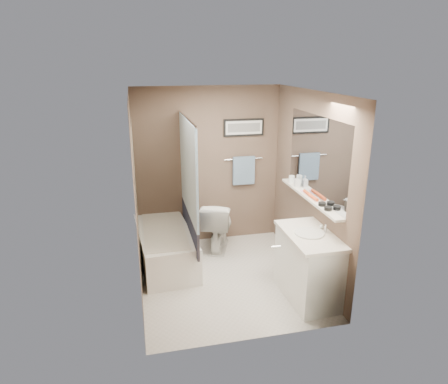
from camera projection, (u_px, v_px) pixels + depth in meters
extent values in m
plane|color=beige|center=(227.00, 278.00, 5.29)|extent=(2.50, 2.50, 0.00)
cube|color=white|center=(227.00, 94.00, 4.54)|extent=(2.20, 2.50, 0.04)
cube|color=brown|center=(208.00, 167.00, 6.05)|extent=(2.20, 0.04, 2.40)
cube|color=brown|center=(256.00, 232.00, 3.77)|extent=(2.20, 0.04, 2.40)
cube|color=brown|center=(137.00, 198.00, 4.68)|extent=(0.04, 2.50, 2.40)
cube|color=brown|center=(308.00, 186.00, 5.14)|extent=(0.04, 2.50, 2.40)
cube|color=tan|center=(137.00, 200.00, 5.21)|extent=(0.02, 1.55, 2.00)
cylinder|color=silver|center=(187.00, 118.00, 5.02)|extent=(0.02, 1.55, 0.02)
cube|color=white|center=(188.00, 168.00, 5.23)|extent=(0.03, 1.45, 1.28)
cube|color=#252B46|center=(190.00, 225.00, 5.49)|extent=(0.03, 1.45, 0.36)
cube|color=silver|center=(316.00, 157.00, 4.87)|extent=(0.02, 1.60, 1.00)
cube|color=silver|center=(309.00, 197.00, 5.02)|extent=(0.12, 1.60, 0.03)
cylinder|color=silver|center=(244.00, 159.00, 6.12)|extent=(0.60, 0.02, 0.02)
cube|color=#90B4D1|center=(244.00, 171.00, 6.16)|extent=(0.34, 0.05, 0.44)
cube|color=black|center=(244.00, 127.00, 5.98)|extent=(0.62, 0.02, 0.26)
cube|color=white|center=(244.00, 128.00, 5.97)|extent=(0.56, 0.00, 0.20)
cube|color=#595959|center=(244.00, 128.00, 5.97)|extent=(0.50, 0.00, 0.13)
cube|color=silver|center=(309.00, 246.00, 3.94)|extent=(0.80, 0.02, 2.00)
cylinder|color=silver|center=(276.00, 247.00, 3.92)|extent=(0.10, 0.02, 0.02)
cube|color=white|center=(165.00, 247.00, 5.60)|extent=(0.82, 1.55, 0.50)
cube|color=silver|center=(164.00, 230.00, 5.52)|extent=(0.56, 1.36, 0.02)
imported|color=white|center=(218.00, 225.00, 6.01)|extent=(0.66, 0.85, 0.76)
cube|color=white|center=(308.00, 267.00, 4.74)|extent=(0.54, 0.92, 0.80)
cube|color=silver|center=(310.00, 235.00, 4.61)|extent=(0.54, 0.96, 0.04)
cylinder|color=silver|center=(309.00, 233.00, 4.60)|extent=(0.34, 0.34, 0.01)
cylinder|color=silver|center=(326.00, 228.00, 4.63)|extent=(0.02, 0.02, 0.10)
sphere|color=silver|center=(322.00, 226.00, 4.72)|extent=(0.05, 0.05, 0.05)
cylinder|color=black|center=(328.00, 209.00, 4.55)|extent=(0.09, 0.09, 0.04)
cylinder|color=black|center=(322.00, 204.00, 4.69)|extent=(0.09, 0.09, 0.04)
cylinder|color=#E14C1F|center=(313.00, 197.00, 4.91)|extent=(0.05, 0.22, 0.04)
cylinder|color=#C5441B|center=(308.00, 193.00, 5.06)|extent=(0.04, 0.22, 0.04)
cube|color=#FC9AC2|center=(304.00, 192.00, 5.17)|extent=(0.05, 0.16, 0.01)
cylinder|color=white|center=(292.00, 179.00, 5.55)|extent=(0.08, 0.08, 0.10)
imported|color=#999999|center=(297.00, 182.00, 5.37)|extent=(0.07, 0.07, 0.15)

